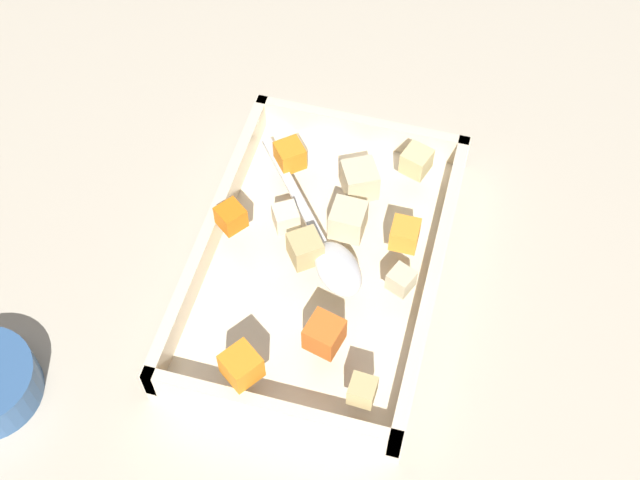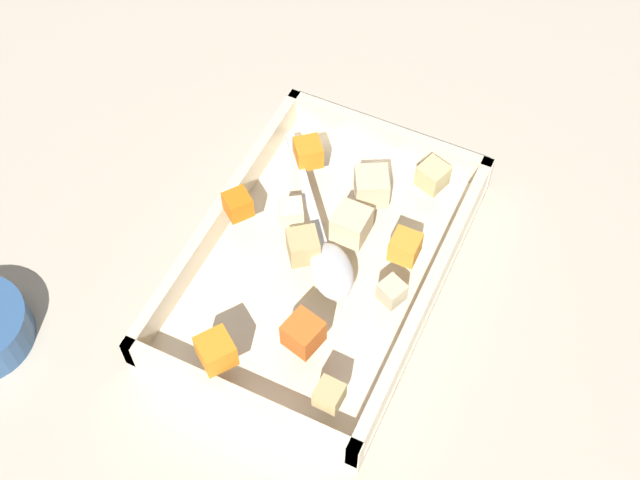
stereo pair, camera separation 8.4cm
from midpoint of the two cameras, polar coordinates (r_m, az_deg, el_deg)
The scene contains 15 objects.
ground_plane at distance 0.88m, azimuth 2.33°, elevation -3.24°, with size 4.00×4.00×0.00m, color #BCB29E.
baking_dish at distance 0.88m, azimuth 2.73°, elevation -1.89°, with size 0.36×0.24×0.05m.
carrot_chunk_far_right at distance 0.84m, azimuth 8.58°, elevation -0.68°, with size 0.03×0.03×0.03m, color orange.
carrot_chunk_back_center at distance 0.90m, azimuth 1.87°, elevation 5.70°, with size 0.03×0.03×0.03m, color orange.
carrot_chunk_near_left at distance 0.78m, azimuth 1.96°, elevation -6.51°, with size 0.03×0.03×0.03m, color orange.
carrot_chunk_corner_sw at distance 0.77m, azimuth -3.90°, elevation -7.68°, with size 0.03×0.03×0.03m, color orange.
carrot_chunk_corner_se at distance 0.86m, azimuth -2.77°, elevation 2.19°, with size 0.03×0.03×0.03m, color orange.
potato_chunk_mid_left at distance 0.81m, azimuth 7.78°, elevation -3.68°, with size 0.02×0.02×0.02m, color beige.
potato_chunk_mid_right at distance 0.83m, azimuth 1.66°, elevation -0.78°, with size 0.03×0.03×0.03m, color tan.
potato_chunk_near_spoon at distance 0.87m, azimuth 6.22°, elevation 3.40°, with size 0.03×0.03×0.03m, color beige.
potato_chunk_corner_nw at distance 0.86m, azimuth 0.85°, elevation 1.63°, with size 0.02×0.02×0.02m, color beige.
potato_chunk_under_handle at distance 0.90m, azimuth 10.24°, elevation 4.08°, with size 0.03×0.03×0.03m, color #E0CC89.
potato_chunk_near_right at distance 0.76m, azimuth 3.83°, elevation -10.57°, with size 0.02×0.02×0.02m, color tan.
potato_chunk_corner_ne at distance 0.84m, azimuth 4.95°, elevation 0.84°, with size 0.03×0.03×0.03m, color beige.
serving_spoon at distance 0.83m, azimuth 3.44°, elevation -1.57°, with size 0.19×0.16×0.02m.
Camera 2 is at (-0.41, -0.20, 0.76)m, focal length 47.77 mm.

